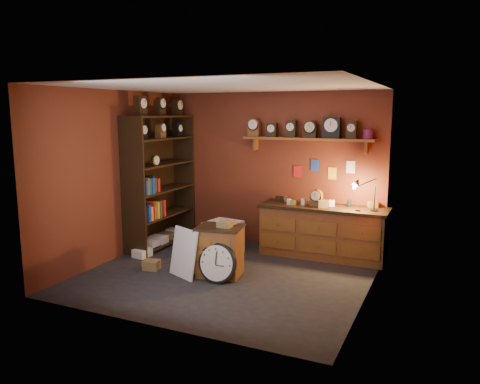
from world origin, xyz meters
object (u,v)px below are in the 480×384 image
workbench (323,229)px  low_cabinet (220,249)px  big_round_clock (217,263)px  shelving_unit (159,176)px

workbench → low_cabinet: (-1.14, -1.49, -0.07)m
low_cabinet → big_round_clock: (0.10, -0.28, -0.12)m
shelving_unit → low_cabinet: 2.15m
workbench → low_cabinet: size_ratio=2.52×
shelving_unit → workbench: 2.99m
low_cabinet → big_round_clock: 0.32m
big_round_clock → shelving_unit: bearing=144.8°
big_round_clock → low_cabinet: bearing=109.8°
workbench → low_cabinet: workbench is taller
shelving_unit → big_round_clock: shelving_unit is taller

